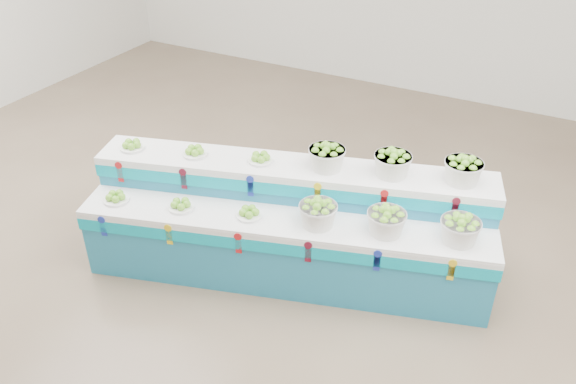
{
  "coord_description": "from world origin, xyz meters",
  "views": [
    {
      "loc": [
        2.61,
        -3.72,
        3.71
      ],
      "look_at": [
        0.55,
        0.19,
        0.87
      ],
      "focal_mm": 36.72,
      "sensor_mm": 36.0,
      "label": 1
    }
  ],
  "objects_px": {
    "basket_lower_left": "(318,213)",
    "basket_upper_right": "(463,170)",
    "display_stand": "(288,225)",
    "plate_upper_mid": "(195,151)"
  },
  "relations": [
    {
      "from": "basket_lower_left",
      "to": "basket_upper_right",
      "type": "distance_m",
      "value": 1.3
    },
    {
      "from": "plate_upper_mid",
      "to": "basket_upper_right",
      "type": "distance_m",
      "value": 2.43
    },
    {
      "from": "basket_lower_left",
      "to": "display_stand",
      "type": "bearing_deg",
      "value": 159.66
    },
    {
      "from": "display_stand",
      "to": "basket_lower_left",
      "type": "height_order",
      "value": "display_stand"
    },
    {
      "from": "display_stand",
      "to": "plate_upper_mid",
      "type": "xyz_separation_m",
      "value": [
        -0.96,
        -0.04,
        0.56
      ]
    },
    {
      "from": "display_stand",
      "to": "basket_upper_right",
      "type": "distance_m",
      "value": 1.63
    },
    {
      "from": "basket_lower_left",
      "to": "plate_upper_mid",
      "type": "relative_size",
      "value": 1.41
    },
    {
      "from": "display_stand",
      "to": "plate_upper_mid",
      "type": "distance_m",
      "value": 1.11
    },
    {
      "from": "basket_upper_right",
      "to": "display_stand",
      "type": "bearing_deg",
      "value": -154.91
    },
    {
      "from": "display_stand",
      "to": "basket_lower_left",
      "type": "bearing_deg",
      "value": -36.68
    }
  ]
}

